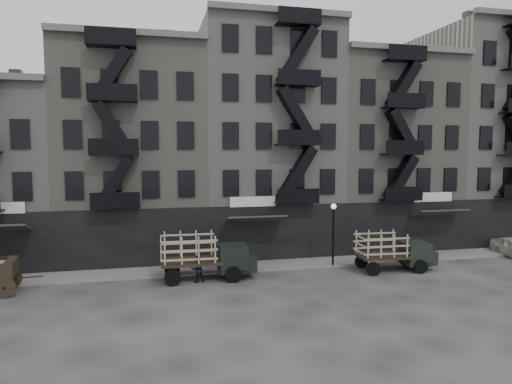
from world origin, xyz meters
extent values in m
plane|color=#38383A|center=(0.00, 0.00, 0.00)|extent=(140.00, 140.00, 0.00)
cube|color=slate|center=(0.00, 3.75, 0.07)|extent=(55.00, 2.50, 0.15)
cube|color=#4C4744|center=(-17.50, 10.00, 12.60)|extent=(0.70, 0.70, 1.20)
cube|color=gray|center=(-10.00, 10.00, 7.50)|extent=(10.00, 10.00, 15.00)
cube|color=black|center=(-10.00, 5.05, 2.00)|extent=(10.00, 0.35, 4.00)
cube|color=#595651|center=(-10.00, 4.85, 15.20)|extent=(10.00, 0.50, 0.40)
cube|color=#4C4744|center=(-13.00, 10.00, 15.60)|extent=(0.70, 0.70, 1.20)
cube|color=#4C4744|center=(-7.50, 10.00, 15.60)|extent=(0.70, 0.70, 1.20)
cube|color=gray|center=(0.00, 10.00, 8.50)|extent=(10.00, 10.00, 17.00)
cube|color=black|center=(0.00, 5.05, 2.00)|extent=(10.00, 0.35, 4.00)
cube|color=#595651|center=(0.00, 4.85, 17.20)|extent=(10.00, 0.50, 0.40)
cube|color=#4C4744|center=(-3.00, 10.00, 17.60)|extent=(0.70, 0.70, 1.20)
cube|color=#4C4744|center=(2.50, 10.00, 17.60)|extent=(0.70, 0.70, 1.20)
cube|color=gray|center=(10.00, 10.00, 7.50)|extent=(10.00, 10.00, 15.00)
cube|color=black|center=(10.00, 5.05, 2.00)|extent=(10.00, 0.35, 4.00)
cube|color=#595651|center=(10.00, 4.85, 15.20)|extent=(10.00, 0.50, 0.40)
cube|color=#4C4744|center=(7.00, 10.00, 15.60)|extent=(0.70, 0.70, 1.20)
cube|color=#4C4744|center=(12.50, 10.00, 15.60)|extent=(0.70, 0.70, 1.20)
cube|color=gray|center=(20.00, 10.00, 9.00)|extent=(10.00, 10.00, 18.00)
cube|color=#4C4744|center=(17.00, 10.00, 18.60)|extent=(0.70, 0.70, 1.20)
cube|color=#4C4744|center=(22.50, 10.00, 18.60)|extent=(0.70, 0.70, 1.20)
cylinder|color=black|center=(3.00, 2.60, 2.00)|extent=(0.14, 0.14, 4.00)
sphere|color=silver|center=(3.00, 2.60, 4.10)|extent=(0.36, 0.36, 0.36)
cylinder|color=black|center=(-16.46, 0.36, 0.57)|extent=(1.14, 0.22, 1.14)
cylinder|color=black|center=(-16.66, 2.42, 0.57)|extent=(1.14, 0.22, 1.14)
cube|color=black|center=(-16.36, 1.41, 1.45)|extent=(0.68, 1.70, 0.83)
cube|color=black|center=(-6.48, 1.65, 1.13)|extent=(3.71, 2.26, 0.19)
cube|color=black|center=(-4.02, 1.57, 1.23)|extent=(1.78, 1.98, 1.61)
cube|color=black|center=(-3.05, 1.54, 0.91)|extent=(0.91, 1.63, 0.97)
cylinder|color=black|center=(-4.16, 0.50, 0.48)|extent=(0.97, 0.27, 0.97)
cylinder|color=black|center=(-4.09, 2.65, 0.48)|extent=(0.97, 0.27, 0.97)
cylinder|color=black|center=(-7.70, 0.62, 0.48)|extent=(0.97, 0.27, 0.97)
cylinder|color=black|center=(-7.63, 2.76, 0.48)|extent=(0.97, 0.27, 0.97)
cube|color=black|center=(5.73, 0.86, 1.01)|extent=(3.40, 2.13, 0.17)
cube|color=black|center=(7.95, 0.72, 1.11)|extent=(1.65, 1.83, 1.45)
cube|color=black|center=(8.82, 0.67, 0.82)|extent=(0.86, 1.49, 0.87)
cylinder|color=black|center=(7.79, -0.24, 0.43)|extent=(0.88, 0.27, 0.87)
cylinder|color=black|center=(7.91, 1.69, 0.43)|extent=(0.88, 0.27, 0.87)
cylinder|color=black|center=(4.61, -0.03, 0.43)|extent=(0.88, 0.27, 0.87)
cylinder|color=black|center=(4.74, 1.89, 0.43)|extent=(0.88, 0.27, 0.87)
imported|color=black|center=(-6.22, 1.03, 0.80)|extent=(0.85, 0.70, 1.61)
camera|label=1|loc=(-8.86, -25.50, 7.76)|focal=32.00mm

